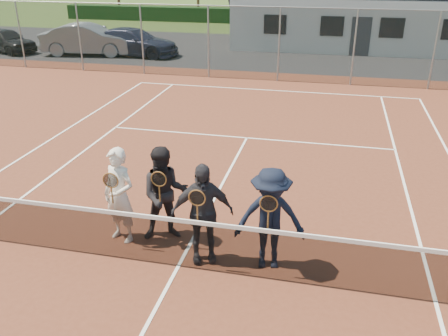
# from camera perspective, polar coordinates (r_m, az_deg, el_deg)

# --- Properties ---
(ground) EXTENTS (220.00, 220.00, 0.00)m
(ground) POSITION_cam_1_polar(r_m,az_deg,el_deg) (26.87, 8.20, 13.49)
(ground) COLOR #2D4217
(ground) RESTS_ON ground
(court_surface) EXTENTS (30.00, 30.00, 0.02)m
(court_surface) POSITION_cam_1_polar(r_m,az_deg,el_deg) (8.28, -5.51, -11.76)
(court_surface) COLOR #562819
(court_surface) RESTS_ON ground
(tarmac_carpark) EXTENTS (40.00, 12.00, 0.01)m
(tarmac_carpark) POSITION_cam_1_polar(r_m,az_deg,el_deg) (27.49, -0.37, 13.98)
(tarmac_carpark) COLOR black
(tarmac_carpark) RESTS_ON ground
(hedge_row) EXTENTS (40.00, 1.20, 1.10)m
(hedge_row) POSITION_cam_1_polar(r_m,az_deg,el_deg) (38.63, 10.04, 17.39)
(hedge_row) COLOR black
(hedge_row) RESTS_ON ground
(car_a) EXTENTS (4.07, 2.71, 1.29)m
(car_a) POSITION_cam_1_polar(r_m,az_deg,el_deg) (29.36, -24.76, 13.77)
(car_a) COLOR black
(car_a) RESTS_ON ground
(car_b) EXTENTS (5.09, 2.40, 1.61)m
(car_b) POSITION_cam_1_polar(r_m,az_deg,el_deg) (27.00, -15.98, 14.63)
(car_b) COLOR gray
(car_b) RESTS_ON ground
(car_c) EXTENTS (4.99, 2.41, 1.40)m
(car_c) POSITION_cam_1_polar(r_m,az_deg,el_deg) (26.33, -10.80, 14.66)
(car_c) COLOR #1A1E34
(car_c) RESTS_ON ground
(court_markings) EXTENTS (11.03, 23.83, 0.01)m
(court_markings) POSITION_cam_1_polar(r_m,az_deg,el_deg) (8.27, -5.51, -11.68)
(court_markings) COLOR white
(court_markings) RESTS_ON court_surface
(tennis_net) EXTENTS (11.68, 0.08, 1.10)m
(tennis_net) POSITION_cam_1_polar(r_m,az_deg,el_deg) (7.98, -5.66, -8.68)
(tennis_net) COLOR slate
(tennis_net) RESTS_ON ground
(perimeter_fence) EXTENTS (30.07, 0.07, 3.02)m
(perimeter_fence) POSITION_cam_1_polar(r_m,az_deg,el_deg) (20.23, 6.63, 14.52)
(perimeter_fence) COLOR slate
(perimeter_fence) RESTS_ON ground
(player_a) EXTENTS (0.76, 0.62, 1.80)m
(player_a) POSITION_cam_1_polar(r_m,az_deg,el_deg) (8.72, -12.47, -3.26)
(player_a) COLOR silver
(player_a) RESTS_ON court_surface
(player_b) EXTENTS (1.06, 0.96, 1.80)m
(player_b) POSITION_cam_1_polar(r_m,az_deg,el_deg) (8.63, -7.08, -3.15)
(player_b) COLOR black
(player_b) RESTS_ON court_surface
(player_c) EXTENTS (1.14, 0.77, 1.80)m
(player_c) POSITION_cam_1_polar(r_m,az_deg,el_deg) (7.96, -2.66, -5.46)
(player_c) COLOR #27262B
(player_c) RESTS_ON court_surface
(player_d) EXTENTS (1.25, 0.84, 1.80)m
(player_d) POSITION_cam_1_polar(r_m,az_deg,el_deg) (7.82, 5.56, -6.14)
(player_d) COLOR black
(player_d) RESTS_ON court_surface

